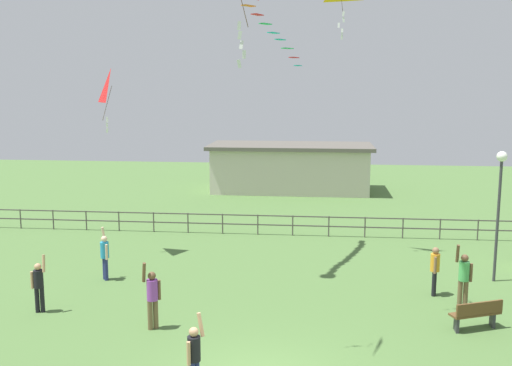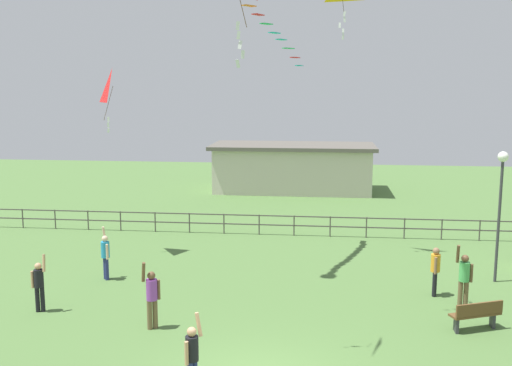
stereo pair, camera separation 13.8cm
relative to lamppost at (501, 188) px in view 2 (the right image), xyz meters
The scene contains 11 objects.
lamppost is the anchor object (origin of this frame).
park_bench 5.57m from the lamppost, 111.39° to the right, with size 1.54×0.96×0.85m.
person_0 3.95m from the lamppost, 122.50° to the right, with size 0.52×0.33×1.99m.
person_1 12.76m from the lamppost, 135.42° to the right, with size 0.38×0.46×1.85m.
person_2 3.80m from the lamppost, 144.59° to the right, with size 0.30×0.49×1.63m.
person_3 14.00m from the lamppost, behind, with size 0.34×0.46×1.88m.
person_4 12.32m from the lamppost, 153.78° to the right, with size 0.50×0.36×1.97m.
person_5 15.49m from the lamppost, 162.95° to the right, with size 0.49×0.29×1.81m.
kite_1 14.96m from the lamppost, behind, with size 0.88×1.02×2.53m.
waterfront_railing 10.20m from the lamppost, 144.17° to the left, with size 36.05×0.06×0.95m.
pavilion_building 19.58m from the lamppost, 114.42° to the left, with size 10.62×4.91×3.07m.
Camera 2 is at (1.42, -12.62, 6.80)m, focal length 41.52 mm.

